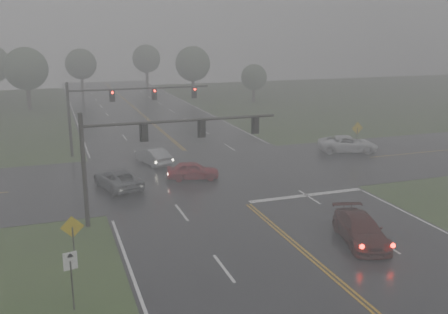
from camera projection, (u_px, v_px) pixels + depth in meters
name	position (u px, v px, depth m)	size (l,w,h in m)	color
main_road	(219.00, 180.00, 38.09)	(18.00, 160.00, 0.02)	black
cross_street	(211.00, 173.00, 39.92)	(120.00, 14.00, 0.02)	black
stop_bar	(306.00, 196.00, 34.41)	(8.50, 0.50, 0.01)	silver
sedan_maroon	(360.00, 242.00, 26.82)	(2.02, 4.97, 1.44)	#3A0C0A
sedan_red	(193.00, 179.00, 38.23)	(1.61, 3.99, 1.36)	maroon
sedan_silver	(153.00, 164.00, 42.50)	(1.50, 4.29, 1.41)	#93969A
car_grey	(118.00, 188.00, 35.98)	(2.28, 4.93, 1.37)	#525459
pickup_white	(347.00, 152.00, 46.83)	(2.52, 5.46, 1.52)	silver
signal_gantry_near	(147.00, 143.00, 29.02)	(11.81, 0.29, 6.69)	black
signal_gantry_far	(115.00, 102.00, 45.37)	(13.04, 0.34, 6.69)	black
sign_diamond_west	(73.00, 233.00, 23.55)	(1.09, 0.09, 2.62)	black
sign_arrow_white	(71.00, 270.00, 19.91)	(0.56, 0.16, 2.53)	black
sign_diamond_east	(357.00, 132.00, 46.29)	(1.20, 0.13, 2.89)	black
tree_nw_a	(26.00, 69.00, 70.39)	(6.06, 6.06, 8.90)	#30271F
tree_ne_a	(193.00, 64.00, 83.69)	(5.87, 5.87, 8.63)	#30271F
tree_n_mid	(81.00, 64.00, 88.79)	(5.49, 5.49, 8.06)	#30271F
tree_e_near	(254.00, 77.00, 78.64)	(4.10, 4.10, 6.01)	#30271F
tree_n_far	(146.00, 59.00, 101.71)	(5.73, 5.73, 8.42)	#30271F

